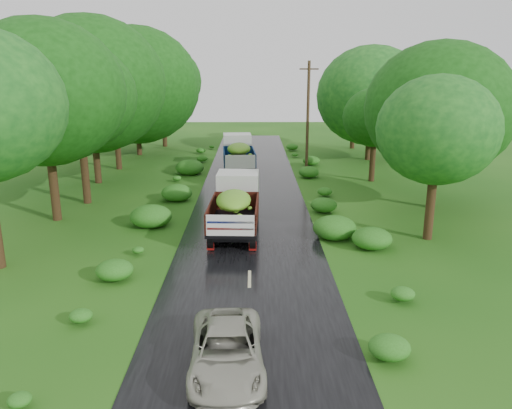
{
  "coord_description": "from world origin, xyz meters",
  "views": [
    {
      "loc": [
        0.12,
        -13.64,
        7.88
      ],
      "look_at": [
        0.28,
        8.61,
        1.7
      ],
      "focal_mm": 35.0,
      "sensor_mm": 36.0,
      "label": 1
    }
  ],
  "objects_px": {
    "truck_near": "(236,203)",
    "car": "(227,351)",
    "utility_pole": "(308,114)",
    "truck_far": "(238,152)"
  },
  "relations": [
    {
      "from": "truck_near",
      "to": "utility_pole",
      "type": "distance_m",
      "value": 16.77
    },
    {
      "from": "truck_near",
      "to": "utility_pole",
      "type": "bearing_deg",
      "value": 74.08
    },
    {
      "from": "truck_far",
      "to": "car",
      "type": "bearing_deg",
      "value": -92.98
    },
    {
      "from": "truck_far",
      "to": "utility_pole",
      "type": "xyz_separation_m",
      "value": [
        5.41,
        1.26,
        2.76
      ]
    },
    {
      "from": "truck_near",
      "to": "utility_pole",
      "type": "height_order",
      "value": "utility_pole"
    },
    {
      "from": "car",
      "to": "truck_far",
      "type": "bearing_deg",
      "value": 88.25
    },
    {
      "from": "truck_near",
      "to": "car",
      "type": "xyz_separation_m",
      "value": [
        0.13,
        -11.76,
        -0.86
      ]
    },
    {
      "from": "truck_far",
      "to": "car",
      "type": "relative_size",
      "value": 1.55
    },
    {
      "from": "truck_near",
      "to": "truck_far",
      "type": "height_order",
      "value": "truck_far"
    },
    {
      "from": "truck_far",
      "to": "car",
      "type": "distance_m",
      "value": 26.24
    }
  ]
}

